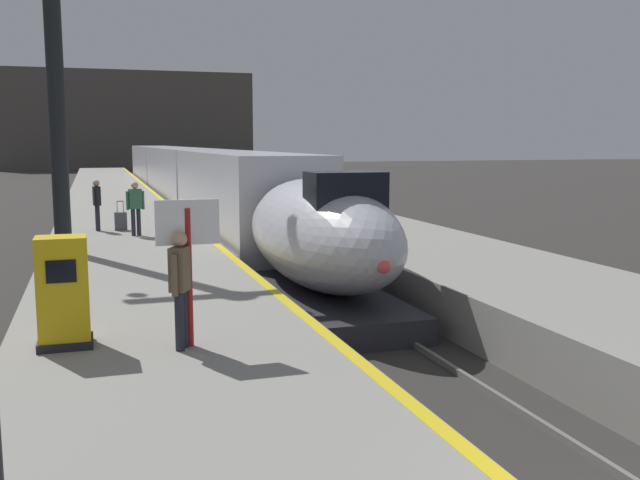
{
  "coord_description": "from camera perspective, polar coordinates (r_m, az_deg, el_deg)",
  "views": [
    {
      "loc": [
        -5.07,
        -3.84,
        3.98
      ],
      "look_at": [
        -0.3,
        11.05,
        1.8
      ],
      "focal_mm": 39.74,
      "sensor_mm": 36.0,
      "label": 1
    }
  ],
  "objects": [
    {
      "name": "platform_right",
      "position": [
        30.21,
        -0.06,
        1.37
      ],
      "size": [
        4.8,
        110.0,
        1.05
      ],
      "primitive_type": "cube",
      "color": "gray",
      "rests_on": "ground"
    },
    {
      "name": "rail_main_right",
      "position": [
        32.12,
        -7.18,
        0.86
      ],
      "size": [
        0.08,
        110.0,
        0.12
      ],
      "primitive_type": "cube",
      "color": "slate",
      "rests_on": "ground"
    },
    {
      "name": "rolling_suitcase",
      "position": [
        24.45,
        -15.75,
        1.47
      ],
      "size": [
        0.4,
        0.22,
        0.98
      ],
      "color": "#4C4C51",
      "rests_on": "platform_left"
    },
    {
      "name": "rail_main_left",
      "position": [
        31.88,
        -9.83,
        0.75
      ],
      "size": [
        0.08,
        110.0,
        0.12
      ],
      "primitive_type": "cube",
      "color": "slate",
      "rests_on": "ground"
    },
    {
      "name": "passenger_near_edge",
      "position": [
        24.43,
        -17.52,
        3.01
      ],
      "size": [
        0.27,
        0.57,
        1.69
      ],
      "color": "#23232D",
      "rests_on": "platform_left"
    },
    {
      "name": "passenger_mid_platform",
      "position": [
        22.84,
        -14.64,
        2.8
      ],
      "size": [
        0.56,
        0.28,
        1.69
      ],
      "color": "#23232D",
      "rests_on": "platform_left"
    },
    {
      "name": "platform_left_safety_stripe",
      "position": [
        28.93,
        -11.12,
        1.98
      ],
      "size": [
        0.2,
        107.8,
        0.01
      ],
      "primitive_type": "cube",
      "color": "yellow",
      "rests_on": "platform_left"
    },
    {
      "name": "station_column_mid",
      "position": [
        20.11,
        -20.64,
        14.18
      ],
      "size": [
        4.0,
        0.68,
        8.74
      ],
      "color": "black",
      "rests_on": "platform_left"
    },
    {
      "name": "departure_info_board",
      "position": [
        10.2,
        -10.59,
        -0.22
      ],
      "size": [
        0.9,
        0.1,
        2.12
      ],
      "color": "maroon",
      "rests_on": "platform_left"
    },
    {
      "name": "ticket_machine_yellow",
      "position": [
        10.77,
        -19.96,
        -4.28
      ],
      "size": [
        0.76,
        0.62,
        1.6
      ],
      "color": "yellow",
      "rests_on": "platform_left"
    },
    {
      "name": "terminus_back_wall",
      "position": [
        106.01,
        -15.22,
        9.29
      ],
      "size": [
        36.0,
        2.0,
        14.0
      ],
      "primitive_type": "cube",
      "color": "#4C4742",
      "rests_on": "ground"
    },
    {
      "name": "platform_left",
      "position": [
        28.82,
        -15.6,
        0.76
      ],
      "size": [
        4.8,
        110.0,
        1.05
      ],
      "primitive_type": "cube",
      "color": "gray",
      "rests_on": "ground"
    },
    {
      "name": "passenger_far_waiting",
      "position": [
        10.15,
        -11.17,
        -3.23
      ],
      "size": [
        0.36,
        0.52,
        1.69
      ],
      "color": "#23232D",
      "rests_on": "platform_left"
    },
    {
      "name": "highspeed_train_main",
      "position": [
        40.39,
        -10.56,
        4.92
      ],
      "size": [
        2.92,
        57.64,
        3.6
      ],
      "color": "silver",
      "rests_on": "ground"
    }
  ]
}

